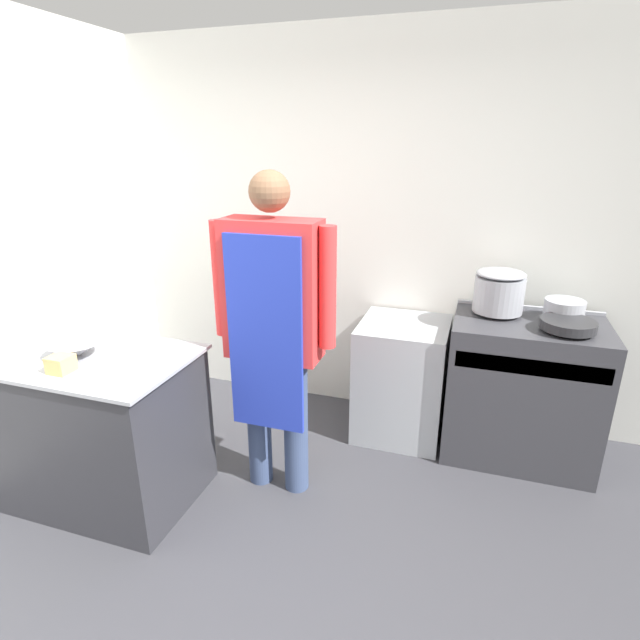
% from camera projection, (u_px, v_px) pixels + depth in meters
% --- Properties ---
extents(ground_plane, '(14.00, 14.00, 0.00)m').
position_uv_depth(ground_plane, '(222.00, 624.00, 2.15)').
color(ground_plane, '#38383D').
extents(wall_back, '(8.00, 0.05, 2.70)m').
position_uv_depth(wall_back, '(352.00, 232.00, 3.59)').
color(wall_back, silver).
rests_on(wall_back, ground_plane).
extents(wall_left, '(0.05, 8.00, 2.70)m').
position_uv_depth(wall_left, '(33.00, 246.00, 3.11)').
color(wall_left, silver).
rests_on(wall_left, ground_plane).
extents(prep_counter, '(1.19, 0.72, 0.88)m').
position_uv_depth(prep_counter, '(93.00, 426.00, 2.83)').
color(prep_counter, '#2D2D33').
rests_on(prep_counter, ground_plane).
extents(stove, '(0.91, 0.60, 0.94)m').
position_uv_depth(stove, '(521.00, 390.00, 3.19)').
color(stove, '#38383D').
rests_on(stove, ground_plane).
extents(fridge_unit, '(0.59, 0.60, 0.81)m').
position_uv_depth(fridge_unit, '(401.00, 379.00, 3.46)').
color(fridge_unit, '#A8ADB2').
rests_on(fridge_unit, ground_plane).
extents(person_cook, '(0.70, 0.24, 1.83)m').
position_uv_depth(person_cook, '(273.00, 319.00, 2.68)').
color(person_cook, '#38476B').
rests_on(person_cook, ground_plane).
extents(mixing_bowl, '(0.27, 0.27, 0.08)m').
position_uv_depth(mixing_bowl, '(75.00, 350.00, 2.65)').
color(mixing_bowl, '#9EA0A8').
rests_on(mixing_bowl, prep_counter).
extents(small_bowl, '(0.18, 0.18, 0.06)m').
position_uv_depth(small_bowl, '(69.00, 341.00, 2.79)').
color(small_bowl, '#9EA0A8').
rests_on(small_bowl, prep_counter).
extents(plastic_tub, '(0.11, 0.11, 0.09)m').
position_uv_depth(plastic_tub, '(61.00, 364.00, 2.47)').
color(plastic_tub, '#D8B266').
rests_on(plastic_tub, prep_counter).
extents(stock_pot, '(0.31, 0.31, 0.27)m').
position_uv_depth(stock_pot, '(499.00, 290.00, 3.14)').
color(stock_pot, '#9EA0A8').
rests_on(stock_pot, stove).
extents(saute_pan, '(0.31, 0.31, 0.05)m').
position_uv_depth(saute_pan, '(568.00, 325.00, 2.88)').
color(saute_pan, '#262628').
rests_on(saute_pan, stove).
extents(sauce_pot, '(0.24, 0.24, 0.11)m').
position_uv_depth(sauce_pot, '(564.00, 309.00, 3.06)').
color(sauce_pot, '#9EA0A8').
rests_on(sauce_pot, stove).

